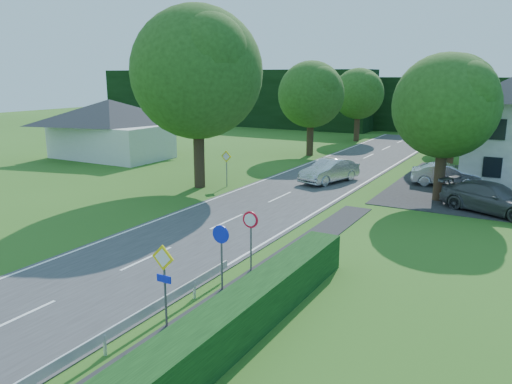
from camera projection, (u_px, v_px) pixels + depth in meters
The scene contains 23 objects.
road at pixel (247, 213), 27.03m from camera, with size 7.00×80.00×0.04m, color #363538.
parking_pad at pixel (508, 190), 32.30m from camera, with size 14.00×16.00×0.04m, color black.
line_edge_left at pixel (198, 205), 28.58m from camera, with size 0.12×80.00×0.01m, color white.
line_edge_right at pixel (302, 221), 25.47m from camera, with size 0.12×80.00×0.01m, color white.
line_centre at pixel (247, 212), 27.03m from camera, with size 0.12×80.00×0.01m, color white, non-canonical shape.
tree_main at pixel (198, 99), 31.96m from camera, with size 9.40×9.40×11.64m, color #234514, non-canonical shape.
tree_left_far at pixel (311, 109), 45.40m from camera, with size 7.00×7.00×8.58m, color #234514, non-canonical shape.
tree_right_far at pixel (454, 109), 41.29m from camera, with size 7.40×7.40×9.09m, color #234514, non-canonical shape.
tree_left_back at pixel (358, 105), 55.38m from camera, with size 6.60×6.60×8.07m, color #234514, non-canonical shape.
tree_right_back at pixel (455, 112), 48.72m from camera, with size 6.20×6.20×7.56m, color #234514, non-canonical shape.
tree_right_mid at pixel (444, 128), 28.76m from camera, with size 7.00×7.00×8.58m, color #234514, non-canonical shape.
treeline_left at pixel (228, 97), 75.12m from camera, with size 44.00×6.00×8.00m, color black.
treeline_right at pixel (492, 106), 61.39m from camera, with size 30.00×5.00×7.00m, color black.
bungalow_left at pixel (111, 128), 44.46m from camera, with size 11.00×6.50×5.20m.
streetlight at pixel (442, 122), 30.63m from camera, with size 2.03×0.18×8.00m.
sign_priority_right at pixel (164, 271), 14.38m from camera, with size 0.78×0.09×2.59m.
sign_roundabout at pixel (221, 245), 16.95m from camera, with size 0.64×0.08×2.37m.
sign_speed_limit at pixel (250, 227), 18.62m from camera, with size 0.64×0.11×2.37m.
sign_priority_left at pixel (226, 161), 33.02m from camera, with size 0.78×0.09×2.44m.
moving_car at pixel (329, 171), 34.48m from camera, with size 1.68×4.82×1.59m, color silver.
motorcycle at pixel (332, 172), 35.65m from camera, with size 0.67×1.93×1.01m, color black.
parked_car_silver_a at pixel (446, 175), 33.39m from camera, with size 1.57×4.49×1.48m, color silver.
parked_car_grey at pixel (492, 198), 26.84m from camera, with size 2.23×5.49×1.59m, color #4B4C50.
Camera 1 is at (13.25, -2.44, 7.31)m, focal length 35.00 mm.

